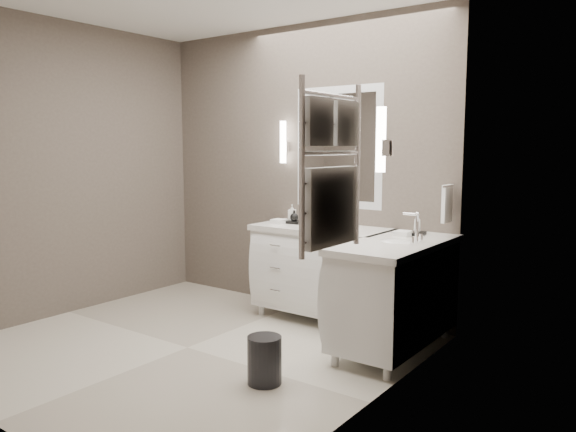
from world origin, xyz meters
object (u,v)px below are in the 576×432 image
Objects in this scene: towel_ladder at (331,178)px; waste_bin at (264,360)px; vanity_right at (395,289)px; vanity_back at (322,267)px.

towel_ladder is 2.82× the size of waste_bin.
waste_bin is (-0.43, -1.06, -0.33)m from vanity_right.
vanity_back is 1.38× the size of towel_ladder.
vanity_back is at bearing 124.10° from towel_ladder.
vanity_back is 3.89× the size of waste_bin.
waste_bin is (-0.65, 0.24, -1.23)m from towel_ladder.
vanity_back is 1.49m from waste_bin.
vanity_right is at bearing -20.38° from vanity_back.
vanity_right is 1.60m from towel_ladder.
waste_bin is (0.45, -1.39, -0.33)m from vanity_back.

